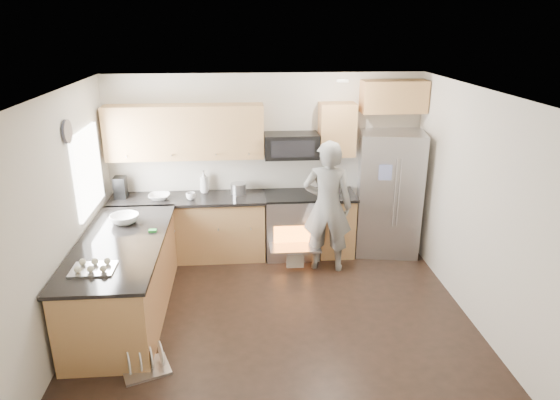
{
  "coord_description": "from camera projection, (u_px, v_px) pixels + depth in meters",
  "views": [
    {
      "loc": [
        -0.35,
        -5.02,
        3.28
      ],
      "look_at": [
        0.09,
        0.5,
        1.28
      ],
      "focal_mm": 32.0,
      "sensor_mm": 36.0,
      "label": 1
    }
  ],
  "objects": [
    {
      "name": "person",
      "position": [
        327.0,
        207.0,
        6.72
      ],
      "size": [
        0.75,
        0.57,
        1.83
      ],
      "primitive_type": "imported",
      "rotation": [
        0.0,
        0.0,
        2.92
      ],
      "color": "gray",
      "rests_on": "ground"
    },
    {
      "name": "refrigerator",
      "position": [
        389.0,
        193.0,
        7.26
      ],
      "size": [
        0.99,
        0.83,
        1.81
      ],
      "rotation": [
        0.0,
        0.0,
        -0.17
      ],
      "color": "#B7B7BC",
      "rests_on": "ground"
    },
    {
      "name": "dish_rack",
      "position": [
        146.0,
        364.0,
        4.94
      ],
      "size": [
        0.54,
        0.49,
        0.27
      ],
      "rotation": [
        0.0,
        0.0,
        0.36
      ],
      "color": "#B7B7BC",
      "rests_on": "ground"
    },
    {
      "name": "stove_range",
      "position": [
        292.0,
        211.0,
        7.23
      ],
      "size": [
        0.76,
        0.97,
        1.79
      ],
      "color": "#B7B7BC",
      "rests_on": "ground"
    },
    {
      "name": "ground",
      "position": [
        276.0,
        317.0,
        5.84
      ],
      "size": [
        4.5,
        4.5,
        0.0
      ],
      "primitive_type": "plane",
      "color": "black",
      "rests_on": "ground"
    },
    {
      "name": "room_shell",
      "position": [
        272.0,
        181.0,
        5.29
      ],
      "size": [
        4.54,
        4.04,
        2.62
      ],
      "color": "beige",
      "rests_on": "ground"
    },
    {
      "name": "peninsula",
      "position": [
        124.0,
        278.0,
        5.79
      ],
      "size": [
        0.96,
        2.36,
        1.03
      ],
      "color": "#B67B49",
      "rests_on": "ground"
    },
    {
      "name": "back_cabinet_run",
      "position": [
        226.0,
        193.0,
        7.11
      ],
      "size": [
        4.45,
        0.64,
        2.5
      ],
      "color": "#B67B49",
      "rests_on": "ground"
    }
  ]
}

